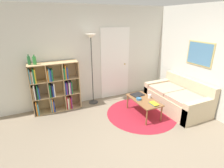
# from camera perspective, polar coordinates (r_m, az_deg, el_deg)

# --- Properties ---
(ground_plane) EXTENTS (14.00, 14.00, 0.00)m
(ground_plane) POSITION_cam_1_polar(r_m,az_deg,el_deg) (3.47, 11.15, -20.51)
(ground_plane) COLOR gray
(wall_back) EXTENTS (7.25, 0.11, 2.60)m
(wall_back) POSITION_cam_1_polar(r_m,az_deg,el_deg) (4.92, -4.52, 9.17)
(wall_back) COLOR silver
(wall_back) RESTS_ON ground_plane
(wall_right) EXTENTS (0.08, 5.45, 2.60)m
(wall_right) POSITION_cam_1_polar(r_m,az_deg,el_deg) (5.10, 24.22, 8.01)
(wall_right) COLOR silver
(wall_right) RESTS_ON ground_plane
(rug) EXTENTS (1.74, 1.74, 0.01)m
(rug) POSITION_cam_1_polar(r_m,az_deg,el_deg) (4.55, 9.50, -9.45)
(rug) COLOR maroon
(rug) RESTS_ON ground_plane
(bookshelf) EXTENTS (1.18, 0.34, 1.27)m
(bookshelf) POSITION_cam_1_polar(r_m,az_deg,el_deg) (4.64, -18.44, -1.23)
(bookshelf) COLOR tan
(bookshelf) RESTS_ON ground_plane
(floor_lamp) EXTENTS (0.27, 0.27, 1.90)m
(floor_lamp) POSITION_cam_1_polar(r_m,az_deg,el_deg) (4.59, -6.80, 11.43)
(floor_lamp) COLOR #333333
(floor_lamp) RESTS_ON ground_plane
(couch) EXTENTS (0.94, 1.61, 0.79)m
(couch) POSITION_cam_1_polar(r_m,az_deg,el_deg) (4.96, 20.78, -4.44)
(couch) COLOR #CCB793
(couch) RESTS_ON ground_plane
(coffee_table) EXTENTS (0.49, 0.94, 0.41)m
(coffee_table) POSITION_cam_1_polar(r_m,az_deg,el_deg) (4.36, 10.33, -5.51)
(coffee_table) COLOR brown
(coffee_table) RESTS_ON ground_plane
(laptop) EXTENTS (0.33, 0.28, 0.02)m
(laptop) POSITION_cam_1_polar(r_m,az_deg,el_deg) (4.55, 8.24, -3.43)
(laptop) COLOR black
(laptop) RESTS_ON coffee_table
(bowl) EXTENTS (0.13, 0.13, 0.05)m
(bowl) POSITION_cam_1_polar(r_m,az_deg,el_deg) (4.29, 8.75, -4.82)
(bowl) COLOR teal
(bowl) RESTS_ON coffee_table
(book_stack_on_table) EXTENTS (0.13, 0.24, 0.04)m
(book_stack_on_table) POSITION_cam_1_polar(r_m,az_deg,el_deg) (4.13, 13.52, -6.27)
(book_stack_on_table) COLOR teal
(book_stack_on_table) RESTS_ON coffee_table
(cup) EXTENTS (0.08, 0.08, 0.09)m
(cup) POSITION_cam_1_polar(r_m,az_deg,el_deg) (4.42, 12.15, -3.95)
(cup) COLOR white
(cup) RESTS_ON coffee_table
(bottle_left) EXTENTS (0.07, 0.07, 0.24)m
(bottle_left) POSITION_cam_1_polar(r_m,az_deg,el_deg) (4.42, -25.49, 6.96)
(bottle_left) COLOR #236633
(bottle_left) RESTS_ON bookshelf
(bottle_middle) EXTENTS (0.08, 0.08, 0.23)m
(bottle_middle) POSITION_cam_1_polar(r_m,az_deg,el_deg) (4.39, -23.99, 7.04)
(bottle_middle) COLOR #2D8438
(bottle_middle) RESTS_ON bookshelf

